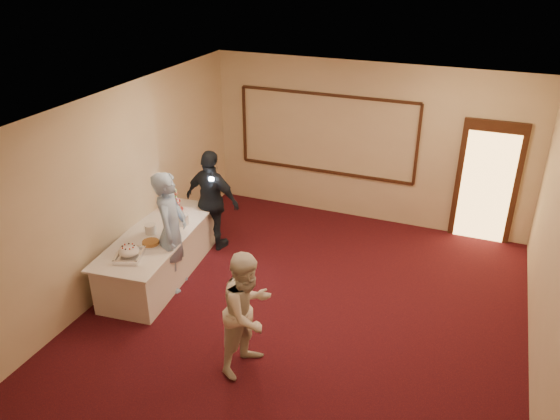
% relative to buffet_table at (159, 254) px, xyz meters
% --- Properties ---
extents(floor, '(7.00, 7.00, 0.00)m').
position_rel_buffet_table_xyz_m(floor, '(2.50, -0.23, -0.39)').
color(floor, black).
rests_on(floor, ground).
extents(room_walls, '(6.04, 7.04, 3.02)m').
position_rel_buffet_table_xyz_m(room_walls, '(2.50, -0.23, 1.64)').
color(room_walls, beige).
rests_on(room_walls, floor).
extents(wall_molding, '(3.45, 0.04, 1.55)m').
position_rel_buffet_table_xyz_m(wall_molding, '(1.70, 3.24, 1.21)').
color(wall_molding, black).
rests_on(wall_molding, room_walls).
extents(doorway, '(1.05, 0.07, 2.20)m').
position_rel_buffet_table_xyz_m(doorway, '(4.65, 3.22, 0.69)').
color(doorway, black).
rests_on(doorway, floor).
extents(buffet_table, '(1.26, 2.66, 0.77)m').
position_rel_buffet_table_xyz_m(buffet_table, '(0.00, 0.00, 0.00)').
color(buffet_table, silver).
rests_on(buffet_table, floor).
extents(pavlova_tray, '(0.48, 0.54, 0.18)m').
position_rel_buffet_table_xyz_m(pavlova_tray, '(0.04, -0.77, 0.46)').
color(pavlova_tray, silver).
rests_on(pavlova_tray, buffet_table).
extents(cupcake_stand, '(0.28, 0.28, 0.41)m').
position_rel_buffet_table_xyz_m(cupcake_stand, '(-0.19, 0.83, 0.53)').
color(cupcake_stand, '#C53B3A').
rests_on(cupcake_stand, buffet_table).
extents(plate_stack_a, '(0.18, 0.18, 0.15)m').
position_rel_buffet_table_xyz_m(plate_stack_a, '(-0.09, -0.04, 0.46)').
color(plate_stack_a, white).
rests_on(plate_stack_a, buffet_table).
extents(plate_stack_b, '(0.21, 0.21, 0.18)m').
position_rel_buffet_table_xyz_m(plate_stack_b, '(0.21, 0.41, 0.47)').
color(plate_stack_b, white).
rests_on(plate_stack_b, buffet_table).
extents(tart, '(0.29, 0.29, 0.06)m').
position_rel_buffet_table_xyz_m(tart, '(0.11, -0.34, 0.41)').
color(tart, white).
rests_on(tart, buffet_table).
extents(man, '(0.64, 0.80, 1.91)m').
position_rel_buffet_table_xyz_m(man, '(0.38, -0.15, 0.57)').
color(man, '#8FB2E2').
rests_on(man, floor).
extents(woman, '(0.80, 0.93, 1.63)m').
position_rel_buffet_table_xyz_m(woman, '(2.19, -1.36, 0.43)').
color(woman, silver).
rests_on(woman, floor).
extents(guest, '(1.09, 0.57, 1.79)m').
position_rel_buffet_table_xyz_m(guest, '(0.36, 1.15, 0.51)').
color(guest, black).
rests_on(guest, floor).
extents(camera_flash, '(0.08, 0.05, 0.05)m').
position_rel_buffet_table_xyz_m(camera_flash, '(0.47, 0.97, 0.99)').
color(camera_flash, white).
rests_on(camera_flash, guest).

